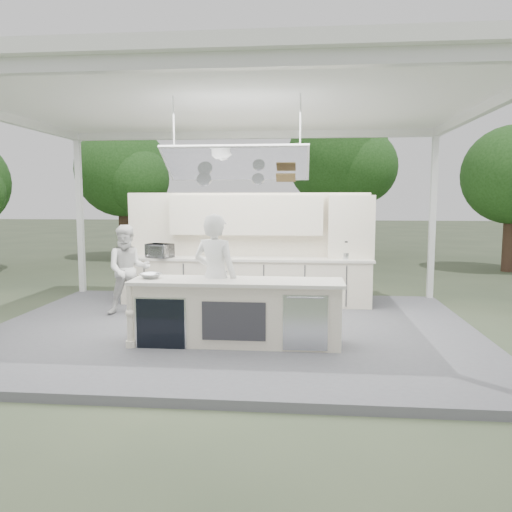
# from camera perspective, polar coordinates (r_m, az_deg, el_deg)

# --- Properties ---
(ground) EXTENTS (90.00, 90.00, 0.00)m
(ground) POSITION_cam_1_polar(r_m,az_deg,el_deg) (8.42, -2.72, -8.93)
(ground) COLOR #4B543A
(ground) RESTS_ON ground
(stage_deck) EXTENTS (8.00, 6.00, 0.12)m
(stage_deck) POSITION_cam_1_polar(r_m,az_deg,el_deg) (8.40, -2.72, -8.54)
(stage_deck) COLOR #58585C
(stage_deck) RESTS_ON ground
(tent) EXTENTS (8.20, 6.20, 3.86)m
(tent) POSITION_cam_1_polar(r_m,az_deg,el_deg) (8.23, -2.85, 16.79)
(tent) COLOR white
(tent) RESTS_ON ground
(demo_island) EXTENTS (3.10, 0.79, 0.95)m
(demo_island) POSITION_cam_1_polar(r_m,az_deg,el_deg) (7.37, -2.36, -6.39)
(demo_island) COLOR #F1EACC
(demo_island) RESTS_ON stage_deck
(back_counter) EXTENTS (5.08, 0.72, 0.95)m
(back_counter) POSITION_cam_1_polar(r_m,az_deg,el_deg) (10.13, -1.22, -2.81)
(back_counter) COLOR #F1EACC
(back_counter) RESTS_ON stage_deck
(back_wall_unit) EXTENTS (5.05, 0.48, 2.25)m
(back_wall_unit) POSITION_cam_1_polar(r_m,az_deg,el_deg) (10.19, 1.39, 2.77)
(back_wall_unit) COLOR #F1EACC
(back_wall_unit) RESTS_ON stage_deck
(tree_cluster) EXTENTS (19.55, 9.40, 5.85)m
(tree_cluster) POSITION_cam_1_polar(r_m,az_deg,el_deg) (17.88, 1.18, 9.89)
(tree_cluster) COLOR #462E23
(tree_cluster) RESTS_ON ground
(head_chef) EXTENTS (0.80, 0.65, 1.91)m
(head_chef) POSITION_cam_1_polar(r_m,az_deg,el_deg) (7.54, -4.68, -2.42)
(head_chef) COLOR white
(head_chef) RESTS_ON stage_deck
(sous_chef) EXTENTS (0.97, 0.87, 1.65)m
(sous_chef) POSITION_cam_1_polar(r_m,az_deg,el_deg) (9.49, -14.39, -1.53)
(sous_chef) COLOR silver
(sous_chef) RESTS_ON stage_deck
(toaster_oven) EXTENTS (0.60, 0.51, 0.28)m
(toaster_oven) POSITION_cam_1_polar(r_m,az_deg,el_deg) (10.20, -10.98, 0.59)
(toaster_oven) COLOR #B7B9BE
(toaster_oven) RESTS_ON back_counter
(bowl_large) EXTENTS (0.40, 0.40, 0.07)m
(bowl_large) POSITION_cam_1_polar(r_m,az_deg,el_deg) (7.59, -11.95, -2.23)
(bowl_large) COLOR #B7BABE
(bowl_large) RESTS_ON demo_island
(bowl_small) EXTENTS (0.31, 0.31, 0.08)m
(bowl_small) POSITION_cam_1_polar(r_m,az_deg,el_deg) (7.57, -4.23, -2.10)
(bowl_small) COLOR #B8BABF
(bowl_small) RESTS_ON demo_island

